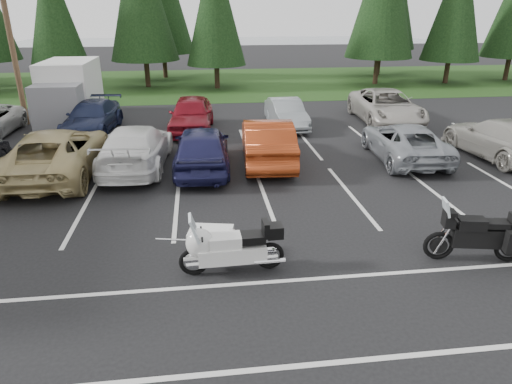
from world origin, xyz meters
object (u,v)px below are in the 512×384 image
object	(u,v)px
car_far_2	(191,114)
box_truck	(67,92)
car_near_6	(404,141)
touring_motorcycle	(232,243)
utility_pole	(8,25)
car_near_4	(202,148)
cargo_trailer	(211,242)
car_near_2	(56,153)
car_near_3	(136,147)
car_near_7	(500,138)
adventure_motorcycle	(477,230)
car_far_3	(286,114)
car_far_1	(92,117)
car_far_4	(386,107)
car_near_5	(267,141)

from	to	relation	value
car_far_2	box_truck	bearing A→B (deg)	159.07
car_near_6	touring_motorcycle	size ratio (longest dim) A/B	1.94
touring_motorcycle	utility_pole	bearing A→B (deg)	119.61
car_near_4	cargo_trailer	size ratio (longest dim) A/B	3.27
car_near_2	car_near_6	world-z (taller)	car_near_2
car_near_3	car_near_6	bearing A→B (deg)	-177.86
car_near_7	car_far_2	xyz separation A→B (m)	(-11.85, 5.55, 0.04)
box_truck	adventure_motorcycle	size ratio (longest dim) A/B	2.20
utility_pole	cargo_trailer	size ratio (longest dim) A/B	6.14
box_truck	adventure_motorcycle	bearing A→B (deg)	-50.90
car_near_6	cargo_trailer	bearing A→B (deg)	44.16
cargo_trailer	car_far_3	bearing A→B (deg)	83.05
car_near_6	adventure_motorcycle	distance (m)	7.64
car_near_2	adventure_motorcycle	distance (m)	13.24
car_near_6	cargo_trailer	size ratio (longest dim) A/B	3.41
box_truck	car_far_3	distance (m)	11.16
car_near_2	touring_motorcycle	distance (m)	8.92
box_truck	car_near_6	world-z (taller)	box_truck
car_far_2	car_far_3	bearing A→B (deg)	6.91
car_near_4	car_near_6	world-z (taller)	car_near_4
car_near_3	car_far_2	bearing A→B (deg)	-107.90
car_far_1	cargo_trailer	distance (m)	13.13
utility_pole	touring_motorcycle	bearing A→B (deg)	-58.52
car_near_3	car_near_6	world-z (taller)	car_near_3
car_near_7	car_far_3	world-z (taller)	car_near_7
touring_motorcycle	cargo_trailer	size ratio (longest dim) A/B	1.76
car_near_4	touring_motorcycle	xyz separation A→B (m)	(0.53, -6.96, -0.10)
car_near_7	car_far_1	distance (m)	17.47
car_near_7	cargo_trailer	bearing A→B (deg)	23.56
utility_pole	adventure_motorcycle	distance (m)	21.52
car_near_3	touring_motorcycle	world-z (taller)	car_near_3
adventure_motorcycle	car_near_4	bearing A→B (deg)	141.53
box_truck	car_near_3	distance (m)	9.07
car_near_3	car_near_4	xyz separation A→B (m)	(2.36, -0.53, 0.04)
car_near_6	car_far_1	xyz separation A→B (m)	(-12.68, 5.65, 0.01)
car_near_6	car_near_2	bearing A→B (deg)	4.97
car_near_3	car_far_4	distance (m)	12.95
car_near_4	car_near_5	xyz separation A→B (m)	(2.43, 0.56, 0.01)
car_near_4	car_near_6	xyz separation A→B (m)	(7.71, 0.30, -0.12)
car_far_4	touring_motorcycle	world-z (taller)	car_far_4
car_near_4	car_far_2	size ratio (longest dim) A/B	1.01
car_near_4	car_far_1	bearing A→B (deg)	-47.98
touring_motorcycle	car_near_2	bearing A→B (deg)	126.32
box_truck	car_near_6	distance (m)	16.54
utility_pole	touring_motorcycle	xyz separation A→B (m)	(9.16, -14.97, -3.98)
car_near_4	car_far_3	size ratio (longest dim) A/B	1.17
car_near_5	car_near_6	bearing A→B (deg)	-179.05
car_near_5	car_near_7	bearing A→B (deg)	-179.77
car_far_2	car_far_3	world-z (taller)	car_far_2
car_far_3	car_far_4	size ratio (longest dim) A/B	0.71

